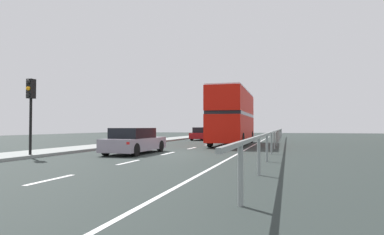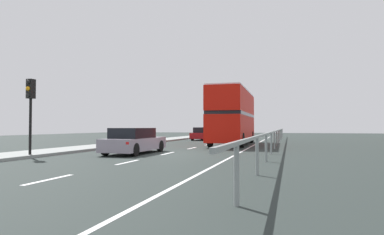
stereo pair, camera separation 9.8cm
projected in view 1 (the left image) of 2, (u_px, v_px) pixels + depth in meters
name	position (u px, v px, depth m)	size (l,w,h in m)	color
ground_plane	(167.00, 155.00, 16.94)	(75.30, 120.00, 0.10)	#252D2B
near_sidewalk_kerb	(67.00, 150.00, 18.70)	(2.58, 80.00, 0.14)	gray
lane_paint_markings	(236.00, 145.00, 24.93)	(3.71, 46.00, 0.01)	silver
bridge_side_railing	(276.00, 133.00, 24.10)	(0.10, 42.00, 1.16)	gray
double_decker_bus_red	(233.00, 116.00, 25.61)	(2.64, 10.20, 4.25)	red
hatchback_car_near	(135.00, 141.00, 17.08)	(1.81, 4.52, 1.35)	gray
traffic_signal_pole	(31.00, 98.00, 14.88)	(0.30, 0.42, 3.48)	black
sedan_car_ahead	(203.00, 134.00, 34.44)	(1.92, 4.65, 1.35)	maroon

